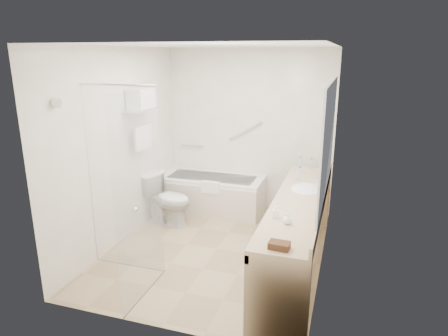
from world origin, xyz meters
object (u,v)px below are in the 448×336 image
(bathtub, at_px, (212,193))
(amenity_basket, at_px, (279,245))
(toilet, at_px, (168,199))
(vanity_counter, at_px, (298,217))
(water_bottle_left, at_px, (311,164))

(bathtub, bearing_deg, amenity_basket, -59.84)
(bathtub, relative_size, amenity_basket, 9.23)
(toilet, xyz_separation_m, amenity_basket, (1.97, -1.94, 0.52))
(vanity_counter, height_order, toilet, vanity_counter)
(vanity_counter, relative_size, water_bottle_left, 16.10)
(bathtub, bearing_deg, vanity_counter, -42.35)
(water_bottle_left, bearing_deg, toilet, -165.14)
(vanity_counter, height_order, water_bottle_left, water_bottle_left)
(amenity_basket, bearing_deg, vanity_counter, 89.58)
(vanity_counter, xyz_separation_m, amenity_basket, (-0.01, -1.22, 0.24))
(bathtub, height_order, vanity_counter, vanity_counter)
(water_bottle_left, bearing_deg, vanity_counter, -90.09)
(toilet, height_order, water_bottle_left, water_bottle_left)
(vanity_counter, relative_size, amenity_basket, 15.58)
(vanity_counter, bearing_deg, water_bottle_left, 89.91)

